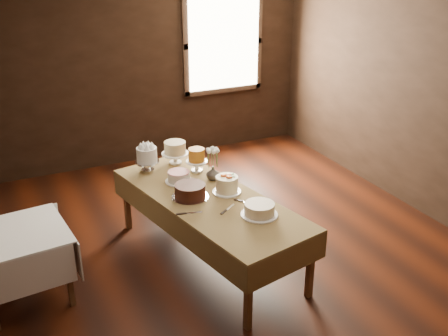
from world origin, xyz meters
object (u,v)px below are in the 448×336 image
at_px(side_table, 18,240).
at_px(cake_server_a, 230,207).
at_px(cake_server_c, 185,189).
at_px(display_table, 208,202).
at_px(cake_lattice, 179,177).
at_px(cake_speckled, 175,153).
at_px(cake_server_d, 217,182).
at_px(cake_server_e, 194,213).
at_px(cake_meringue, 147,160).
at_px(cake_server_b, 250,203).
at_px(flower_vase, 213,173).
at_px(cake_caramel, 197,161).
at_px(cake_flowers, 227,185).
at_px(cake_chocolate, 190,191).
at_px(cake_cream, 259,210).

xyz_separation_m(side_table, cake_server_a, (1.84, -0.41, 0.10)).
bearing_deg(cake_server_c, cake_server_a, 158.68).
bearing_deg(display_table, cake_lattice, 106.59).
relative_size(cake_speckled, cake_server_d, 1.25).
xyz_separation_m(cake_server_c, cake_server_e, (-0.10, -0.49, 0.00)).
relative_size(cake_meringue, cake_server_b, 1.20).
bearing_deg(cake_meringue, cake_server_c, -72.50).
bearing_deg(cake_server_c, cake_meringue, -28.10).
bearing_deg(cake_lattice, flower_vase, -16.94).
relative_size(cake_meringue, cake_speckled, 0.95).
xyz_separation_m(display_table, cake_server_c, (-0.14, 0.25, 0.05)).
relative_size(display_table, cake_server_c, 9.99).
height_order(display_table, cake_meringue, cake_meringue).
distance_m(side_table, cake_caramel, 1.95).
height_order(display_table, cake_caramel, cake_caramel).
xyz_separation_m(cake_speckled, cake_flowers, (0.20, -0.90, -0.04)).
height_order(display_table, cake_server_d, cake_server_d).
distance_m(cake_speckled, cake_lattice, 0.50).
distance_m(side_table, cake_chocolate, 1.59).
distance_m(cake_flowers, cake_server_a, 0.33).
relative_size(cake_meringue, cake_chocolate, 0.76).
xyz_separation_m(side_table, cake_lattice, (1.61, 0.32, 0.15)).
height_order(cake_lattice, cake_chocolate, cake_chocolate).
xyz_separation_m(cake_server_e, flower_vase, (0.45, 0.58, 0.07)).
distance_m(cake_caramel, flower_vase, 0.28).
height_order(cake_lattice, cake_cream, cake_cream).
distance_m(cake_lattice, cake_caramel, 0.33).
xyz_separation_m(cake_cream, cake_server_c, (-0.41, 0.78, -0.05)).
bearing_deg(cake_server_b, cake_chocolate, -166.08).
distance_m(display_table, cake_flowers, 0.25).
relative_size(cake_flowers, cake_server_d, 1.28).
bearing_deg(side_table, display_table, -4.01).
bearing_deg(cake_speckled, cake_server_e, -102.38).
bearing_deg(cake_server_c, cake_server_b, 173.49).
relative_size(cake_cream, cake_server_b, 1.56).
bearing_deg(cake_meringue, display_table, -68.53).
bearing_deg(cake_server_c, cake_flowers, -168.65).
distance_m(side_table, cake_server_b, 2.08).
bearing_deg(cake_flowers, cake_server_c, 146.95).
bearing_deg(cake_server_e, cake_caramel, 77.87).
bearing_deg(cake_chocolate, cake_caramel, 61.49).
distance_m(cake_cream, cake_server_d, 0.81).
relative_size(side_table, cake_speckled, 2.94).
distance_m(display_table, cake_cream, 0.61).
relative_size(cake_server_c, cake_server_e, 1.00).
bearing_deg(cake_cream, cake_caramel, 96.40).
bearing_deg(cake_speckled, side_table, -155.42).
height_order(display_table, flower_vase, flower_vase).
height_order(display_table, cake_chocolate, cake_chocolate).
relative_size(cake_server_d, cake_server_e, 1.00).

